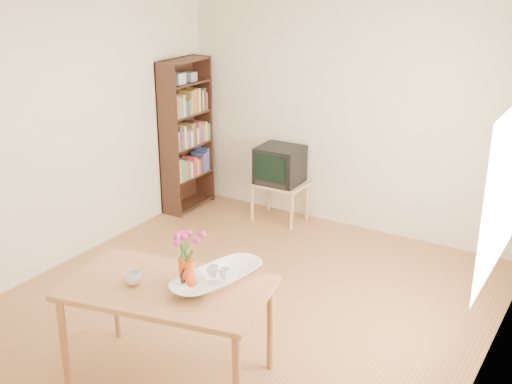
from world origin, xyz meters
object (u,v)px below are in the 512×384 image
Objects in this scene: pitcher at (187,273)px; television at (281,164)px; table at (167,296)px; bowl at (217,253)px; mug at (133,278)px.

pitcher is 0.41× the size of television.
bowl is at bearing 26.19° from table.
table is 7.61× the size of pitcher.
television is (-1.07, 2.81, -0.30)m from bowl.
pitcher reaches higher than table.
pitcher is at bearing -141.08° from bowl.
television reaches higher than table.
bowl is 0.97× the size of television.
pitcher is at bearing -174.49° from mug.
bowl is (0.27, 0.22, 0.31)m from table.
table is 13.26× the size of mug.
pitcher is (0.11, 0.09, 0.17)m from table.
mug is 3.19m from television.
television is at bearing 92.90° from table.
table is at bearing -178.71° from mug.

